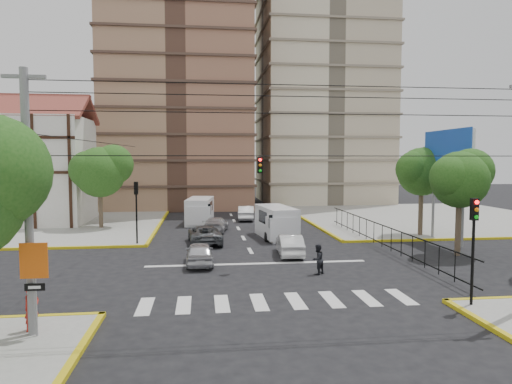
{
  "coord_description": "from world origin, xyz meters",
  "views": [
    {
      "loc": [
        -3.22,
        -25.03,
        6.13
      ],
      "look_at": [
        0.31,
        4.36,
        4.0
      ],
      "focal_mm": 32.0,
      "sensor_mm": 36.0,
      "label": 1
    }
  ],
  "objects": [
    {
      "name": "traffic_light_se",
      "position": [
        7.8,
        -7.8,
        3.11
      ],
      "size": [
        0.28,
        0.22,
        4.4
      ],
      "color": "black",
      "rests_on": "ground"
    },
    {
      "name": "tree_tudor",
      "position": [
        -11.9,
        16.01,
        5.22
      ],
      "size": [
        5.39,
        4.4,
        7.43
      ],
      "color": "#473828",
      "rests_on": "ground"
    },
    {
      "name": "car_silver_rear_left",
      "position": [
        -2.04,
        13.22,
        0.64
      ],
      "size": [
        2.52,
        4.65,
        1.28
      ],
      "primitive_type": "imported",
      "rotation": [
        0.0,
        0.0,
        2.97
      ],
      "color": "#AAAAAE",
      "rests_on": "ground"
    },
    {
      "name": "pedestrian_crosswalk",
      "position": [
        2.91,
        -1.62,
        0.8
      ],
      "size": [
        0.99,
        0.96,
        1.6
      ],
      "primitive_type": "imported",
      "rotation": [
        0.0,
        0.0,
        3.81
      ],
      "color": "black",
      "rests_on": "ground"
    },
    {
      "name": "stop_line",
      "position": [
        0.0,
        1.2,
        0.01
      ],
      "size": [
        13.0,
        0.4,
        0.01
      ],
      "primitive_type": "cube",
      "color": "silver",
      "rests_on": "ground"
    },
    {
      "name": "van_left_lane",
      "position": [
        -3.39,
        18.27,
        1.18
      ],
      "size": [
        2.78,
        5.64,
        2.43
      ],
      "rotation": [
        0.0,
        0.0,
        -0.13
      ],
      "color": "silver",
      "rests_on": "ground"
    },
    {
      "name": "traffic_light_nw",
      "position": [
        -7.8,
        7.8,
        3.11
      ],
      "size": [
        0.28,
        0.22,
        4.4
      ],
      "color": "black",
      "rests_on": "ground"
    },
    {
      "name": "car_white_rear_right",
      "position": [
        1.23,
        20.54,
        0.72
      ],
      "size": [
        1.95,
        4.51,
        1.44
      ],
      "primitive_type": "imported",
      "rotation": [
        0.0,
        0.0,
        3.04
      ],
      "color": "white",
      "rests_on": "ground"
    },
    {
      "name": "ground",
      "position": [
        0.0,
        0.0,
        0.0
      ],
      "size": [
        160.0,
        160.0,
        0.0
      ],
      "primitive_type": "plane",
      "color": "black",
      "rests_on": "ground"
    },
    {
      "name": "tower_tan",
      "position": [
        -6.0,
        36.0,
        24.0
      ],
      "size": [
        18.0,
        16.0,
        48.0
      ],
      "primitive_type": "cube",
      "color": "#936049",
      "rests_on": "ground"
    },
    {
      "name": "car_white_front_right",
      "position": [
        2.34,
        3.25,
        0.68
      ],
      "size": [
        1.76,
        4.25,
        1.37
      ],
      "primitive_type": "imported",
      "rotation": [
        0.0,
        0.0,
        3.07
      ],
      "color": "silver",
      "rests_on": "ground"
    },
    {
      "name": "pedestrian_sw_corner",
      "position": [
        -9.15,
        -8.64,
        0.95
      ],
      "size": [
        0.63,
        0.69,
        1.59
      ],
      "primitive_type": "imported",
      "rotation": [
        0.0,
        0.0,
        1.02
      ],
      "color": "red",
      "rests_on": "sidewalk_sw"
    },
    {
      "name": "sidewalk_nw",
      "position": [
        -20.0,
        20.0,
        0.07
      ],
      "size": [
        26.0,
        26.0,
        0.15
      ],
      "primitive_type": "cube",
      "color": "gray",
      "rests_on": "ground"
    },
    {
      "name": "tudor_building",
      "position": [
        -19.0,
        20.0,
        5.25
      ],
      "size": [
        10.8,
        8.05,
        12.23
      ],
      "color": "silver",
      "rests_on": "ground"
    },
    {
      "name": "district_sign",
      "position": [
        -8.8,
        -9.24,
        2.45
      ],
      "size": [
        0.9,
        0.12,
        3.2
      ],
      "color": "slate",
      "rests_on": "ground"
    },
    {
      "name": "tree_park_a",
      "position": [
        13.08,
        2.01,
        5.01
      ],
      "size": [
        4.41,
        3.6,
        6.83
      ],
      "color": "#473828",
      "rests_on": "ground"
    },
    {
      "name": "utility_pole_sw",
      "position": [
        -9.0,
        -9.0,
        4.77
      ],
      "size": [
        1.4,
        0.28,
        9.0
      ],
      "color": "slate",
      "rests_on": "ground"
    },
    {
      "name": "tree_park_c",
      "position": [
        14.09,
        9.01,
        5.34
      ],
      "size": [
        4.65,
        3.8,
        7.25
      ],
      "color": "#473828",
      "rests_on": "ground"
    },
    {
      "name": "traffic_light_hanging",
      "position": [
        0.0,
        -2.04,
        5.9
      ],
      "size": [
        18.0,
        9.12,
        0.92
      ],
      "color": "black",
      "rests_on": "ground"
    },
    {
      "name": "crosswalk_stripes",
      "position": [
        0.0,
        -6.0,
        0.01
      ],
      "size": [
        12.0,
        2.4,
        0.01
      ],
      "primitive_type": "cube",
      "color": "silver",
      "rests_on": "ground"
    },
    {
      "name": "billboard",
      "position": [
        14.45,
        6.0,
        6.0
      ],
      "size": [
        0.36,
        6.2,
        8.1
      ],
      "color": "slate",
      "rests_on": "ground"
    },
    {
      "name": "tower_beige",
      "position": [
        14.0,
        40.0,
        24.0
      ],
      "size": [
        17.0,
        16.0,
        48.0
      ],
      "primitive_type": "cube",
      "color": "#BBAA8D",
      "rests_on": "ground"
    },
    {
      "name": "car_darkgrey_mid_right",
      "position": [
        3.03,
        14.99,
        0.66
      ],
      "size": [
        2.11,
        4.07,
        1.32
      ],
      "primitive_type": "imported",
      "rotation": [
        0.0,
        0.0,
        3.0
      ],
      "color": "#27272A",
      "rests_on": "ground"
    },
    {
      "name": "van_right_lane",
      "position": [
        2.57,
        9.61,
        1.18
      ],
      "size": [
        2.81,
        5.64,
        2.43
      ],
      "rotation": [
        0.0,
        0.0,
        0.14
      ],
      "color": "silver",
      "rests_on": "ground"
    },
    {
      "name": "park_fence",
      "position": [
        9.0,
        4.5,
        0.0
      ],
      "size": [
        0.1,
        22.5,
        1.66
      ],
      "primitive_type": null,
      "color": "black",
      "rests_on": "ground"
    },
    {
      "name": "car_grey_mid_left",
      "position": [
        -3.02,
        8.03,
        0.68
      ],
      "size": [
        2.61,
        5.07,
        1.37
      ],
      "primitive_type": "imported",
      "rotation": [
        0.0,
        0.0,
        3.21
      ],
      "color": "#595C60",
      "rests_on": "ground"
    },
    {
      "name": "sidewalk_ne",
      "position": [
        20.0,
        20.0,
        0.07
      ],
      "size": [
        26.0,
        26.0,
        0.15
      ],
      "primitive_type": "cube",
      "color": "gray",
      "rests_on": "ground"
    },
    {
      "name": "car_silver_front_left",
      "position": [
        -3.36,
        1.38,
        0.67
      ],
      "size": [
        1.67,
        3.98,
        1.35
      ],
      "primitive_type": "imported",
      "rotation": [
        0.0,
        0.0,
        3.16
      ],
      "color": "silver",
      "rests_on": "ground"
    }
  ]
}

